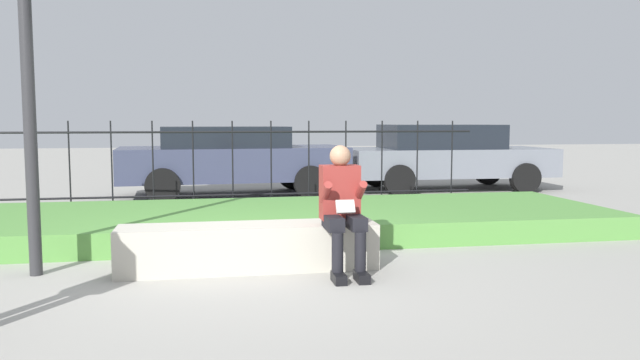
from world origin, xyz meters
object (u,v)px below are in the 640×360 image
Objects in this scene: person_seated_reader at (342,204)px; car_parked_right at (445,155)px; stone_bench at (249,250)px; car_parked_center at (231,158)px; street_lamp at (27,49)px.

person_seated_reader is 7.90m from car_parked_right.
car_parked_right reaches higher than stone_bench.
person_seated_reader is at bearing -118.63° from car_parked_right.
street_lamp is (-2.15, -6.25, 1.42)m from car_parked_center.
stone_bench is 0.59× the size of car_parked_right.
car_parked_center reaches higher than person_seated_reader.
car_parked_center is (0.09, 6.40, 0.55)m from stone_bench.
street_lamp is at bearing -112.41° from car_parked_center.
person_seated_reader is 0.28× the size of car_parked_center.
street_lamp reaches higher than person_seated_reader.
stone_bench is 0.57× the size of car_parked_center.
stone_bench is 8.14m from car_parked_right.
street_lamp reaches higher than car_parked_right.
street_lamp is at bearing 175.72° from stone_bench.
car_parked_right is (3.82, 6.92, 0.06)m from person_seated_reader.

